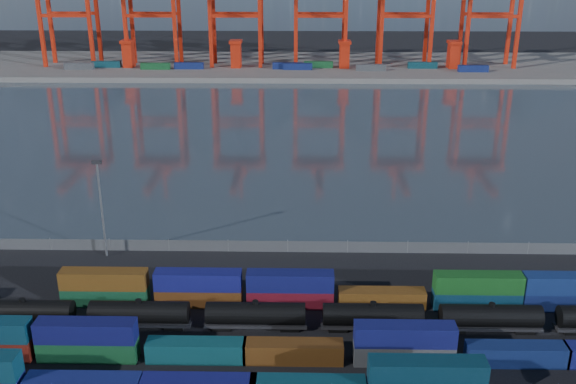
{
  "coord_description": "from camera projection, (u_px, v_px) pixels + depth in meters",
  "views": [
    {
      "loc": [
        1.97,
        -69.2,
        47.19
      ],
      "look_at": [
        0.0,
        30.0,
        10.0
      ],
      "focal_mm": 40.0,
      "sensor_mm": 36.0,
      "label": 1
    }
  ],
  "objects": [
    {
      "name": "tanker_string",
      "position": [
        256.0,
        315.0,
        84.98
      ],
      "size": [
        106.66,
        2.93,
        4.2
      ],
      "color": "black",
      "rests_on": "ground"
    },
    {
      "name": "container_row_south",
      "position": [
        129.0,
        383.0,
        71.54
      ],
      "size": [
        140.86,
        2.62,
        5.59
      ],
      "color": "#404345",
      "rests_on": "ground"
    },
    {
      "name": "container_row_north",
      "position": [
        296.0,
        292.0,
        90.43
      ],
      "size": [
        141.46,
        2.49,
        5.31
      ],
      "color": "navy",
      "rests_on": "ground"
    },
    {
      "name": "container_row_mid",
      "position": [
        184.0,
        346.0,
        78.52
      ],
      "size": [
        141.2,
        2.49,
        5.31
      ],
      "color": "#434749",
      "rests_on": "ground"
    },
    {
      "name": "straddle_carriers",
      "position": [
        290.0,
        53.0,
        265.92
      ],
      "size": [
        140.0,
        7.0,
        11.1
      ],
      "color": "red",
      "rests_on": "far_quay"
    },
    {
      "name": "yard_light_mast",
      "position": [
        101.0,
        204.0,
        103.01
      ],
      "size": [
        1.6,
        0.4,
        16.6
      ],
      "color": "slate",
      "rests_on": "ground"
    },
    {
      "name": "ground",
      "position": [
        283.0,
        348.0,
        81.38
      ],
      "size": [
        700.0,
        700.0,
        0.0
      ],
      "primitive_type": "plane",
      "color": "black",
      "rests_on": "ground"
    },
    {
      "name": "harbor_water",
      "position": [
        293.0,
        132.0,
        179.68
      ],
      "size": [
        700.0,
        700.0,
        0.0
      ],
      "primitive_type": "plane",
      "color": "#2F3A44",
      "rests_on": "ground"
    },
    {
      "name": "far_quay",
      "position": [
        296.0,
        66.0,
        277.63
      ],
      "size": [
        700.0,
        70.0,
        2.0
      ],
      "primitive_type": "cube",
      "color": "#514F4C",
      "rests_on": "ground"
    },
    {
      "name": "waterfront_fence",
      "position": [
        288.0,
        246.0,
        107.24
      ],
      "size": [
        160.12,
        0.12,
        2.2
      ],
      "color": "#595B5E",
      "rests_on": "ground"
    },
    {
      "name": "quay_containers",
      "position": [
        269.0,
        66.0,
        263.42
      ],
      "size": [
        172.58,
        10.99,
        2.6
      ],
      "color": "navy",
      "rests_on": "far_quay"
    }
  ]
}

